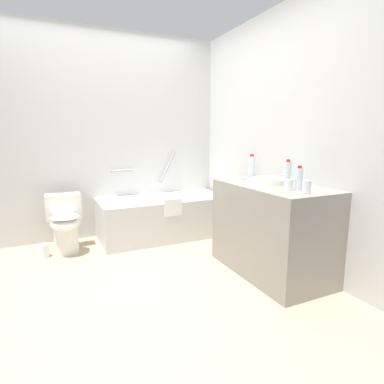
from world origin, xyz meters
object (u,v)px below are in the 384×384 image
(sink_basin, at_px, (269,181))
(drinking_glass_1, at_px, (289,185))
(sink_faucet, at_px, (285,179))
(water_bottle_0, at_px, (252,168))
(water_bottle_1, at_px, (287,174))
(toilet_paper_roll, at_px, (44,251))
(drinking_glass_0, at_px, (307,187))
(toilet, at_px, (65,223))
(water_bottle_2, at_px, (299,179))
(soap_dish, at_px, (241,178))
(bathtub, at_px, (163,215))

(sink_basin, bearing_deg, drinking_glass_1, -99.53)
(sink_faucet, xyz_separation_m, water_bottle_0, (-0.18, 0.29, 0.09))
(sink_faucet, bearing_deg, water_bottle_1, -128.04)
(sink_faucet, height_order, water_bottle_0, water_bottle_0)
(sink_faucet, bearing_deg, drinking_glass_1, -126.73)
(water_bottle_0, distance_m, toilet_paper_roll, 2.35)
(sink_faucet, distance_m, drinking_glass_0, 0.55)
(sink_basin, bearing_deg, sink_faucet, 0.00)
(toilet, distance_m, water_bottle_2, 2.48)
(soap_dish, bearing_deg, water_bottle_2, -84.69)
(bathtub, distance_m, water_bottle_1, 1.81)
(water_bottle_2, height_order, drinking_glass_0, water_bottle_2)
(sink_faucet, height_order, toilet_paper_roll, sink_faucet)
(toilet_paper_roll, bearing_deg, drinking_glass_1, -40.20)
(bathtub, distance_m, sink_faucet, 1.66)
(drinking_glass_1, bearing_deg, water_bottle_1, 55.88)
(bathtub, distance_m, toilet, 1.16)
(sink_faucet, xyz_separation_m, water_bottle_2, (-0.18, -0.37, 0.06))
(toilet, relative_size, drinking_glass_1, 7.33)
(water_bottle_1, bearing_deg, water_bottle_2, -94.54)
(sink_basin, distance_m, drinking_glass_1, 0.34)
(drinking_glass_0, height_order, soap_dish, drinking_glass_0)
(bathtub, xyz_separation_m, soap_dish, (0.48, -1.00, 0.57))
(drinking_glass_0, distance_m, drinking_glass_1, 0.17)
(soap_dish, bearing_deg, drinking_glass_0, -88.66)
(water_bottle_1, relative_size, toilet_paper_roll, 1.75)
(water_bottle_2, bearing_deg, soap_dish, 95.31)
(bathtub, xyz_separation_m, water_bottle_0, (0.55, -1.08, 0.68))
(toilet, xyz_separation_m, sink_basin, (1.70, -1.33, 0.54))
(toilet, relative_size, water_bottle_2, 3.17)
(water_bottle_0, relative_size, water_bottle_1, 1.07)
(sink_faucet, bearing_deg, drinking_glass_0, -114.71)
(drinking_glass_0, bearing_deg, water_bottle_2, 70.38)
(bathtub, height_order, sink_basin, bathtub)
(drinking_glass_1, xyz_separation_m, toilet_paper_roll, (-1.88, 1.59, -0.81))
(sink_faucet, distance_m, water_bottle_1, 0.29)
(toilet, height_order, toilet_paper_roll, toilet)
(sink_basin, bearing_deg, water_bottle_1, -84.34)
(sink_basin, xyz_separation_m, drinking_glass_1, (-0.06, -0.33, 0.02))
(toilet, distance_m, drinking_glass_1, 2.40)
(water_bottle_0, xyz_separation_m, water_bottle_2, (-0.00, -0.66, -0.03))
(drinking_glass_1, bearing_deg, sink_faucet, 53.27)
(toilet_paper_roll, bearing_deg, soap_dish, -25.38)
(toilet_paper_roll, bearing_deg, sink_basin, -32.93)
(sink_basin, relative_size, sink_faucet, 2.14)
(sink_basin, xyz_separation_m, soap_dish, (-0.06, 0.36, -0.02))
(drinking_glass_0, bearing_deg, toilet_paper_roll, 137.21)
(water_bottle_2, xyz_separation_m, drinking_glass_0, (-0.05, -0.13, -0.04))
(water_bottle_1, bearing_deg, drinking_glass_1, -124.12)
(bathtub, bearing_deg, soap_dish, -64.49)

